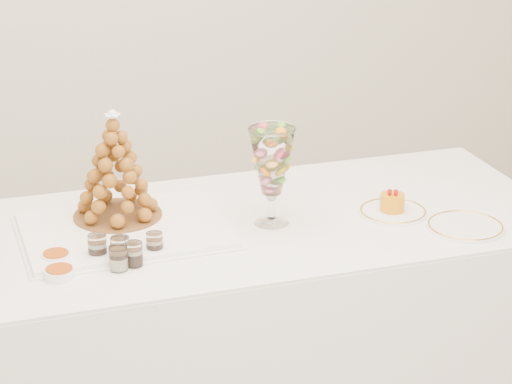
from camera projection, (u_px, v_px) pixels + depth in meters
name	position (u px, v px, depth m)	size (l,w,h in m)	color
buffet_table	(224.00, 339.00, 3.35)	(2.23, 0.94, 0.84)	white
lace_tray	(125.00, 230.00, 3.13)	(0.62, 0.47, 0.02)	white
macaron_vase	(272.00, 162.00, 3.13)	(0.15, 0.15, 0.32)	white
cake_plate	(393.00, 212.00, 3.28)	(0.22, 0.22, 0.01)	white
spare_plate	(465.00, 227.00, 3.17)	(0.25, 0.25, 0.01)	white
verrine_a	(98.00, 247.00, 2.94)	(0.06, 0.06, 0.08)	white
verrine_b	(120.00, 250.00, 2.93)	(0.06, 0.06, 0.08)	white
verrine_c	(155.00, 244.00, 2.98)	(0.05, 0.05, 0.07)	white
verrine_d	(118.00, 258.00, 2.88)	(0.05, 0.05, 0.07)	white
verrine_e	(134.00, 254.00, 2.91)	(0.05, 0.05, 0.07)	white
ramekin_back	(56.00, 258.00, 2.94)	(0.08, 0.08, 0.03)	white
ramekin_front	(59.00, 273.00, 2.84)	(0.09, 0.09, 0.03)	white
croquembouche	(115.00, 166.00, 3.14)	(0.29, 0.29, 0.36)	brown
mousse_cake	(392.00, 202.00, 3.27)	(0.08, 0.08, 0.07)	orange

